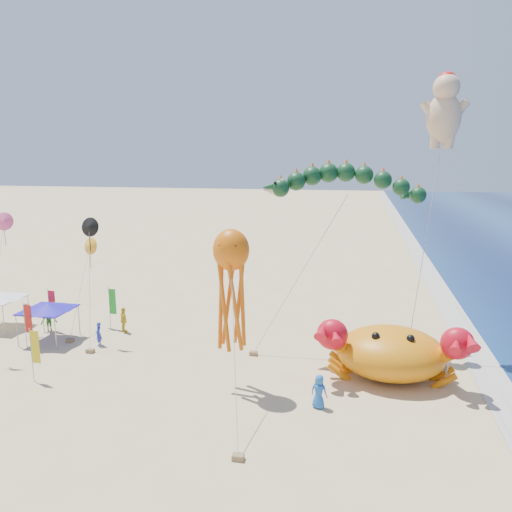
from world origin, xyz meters
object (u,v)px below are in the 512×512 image
(crab_inflatable, at_px, (391,351))
(canopy_blue, at_px, (48,307))
(cherub_kite, at_px, (444,109))
(octopus_kite, at_px, (231,280))
(dragon_kite, at_px, (345,188))

(crab_inflatable, relative_size, canopy_blue, 2.45)
(cherub_kite, height_order, canopy_blue, cherub_kite)
(cherub_kite, relative_size, octopus_kite, 1.98)
(octopus_kite, xyz_separation_m, canopy_blue, (-14.14, 4.32, -3.68))
(dragon_kite, distance_m, canopy_blue, 21.55)
(cherub_kite, height_order, octopus_kite, cherub_kite)
(crab_inflatable, bearing_deg, dragon_kite, 127.48)
(crab_inflatable, relative_size, dragon_kite, 0.71)
(dragon_kite, relative_size, canopy_blue, 3.46)
(cherub_kite, bearing_deg, dragon_kite, -168.00)
(cherub_kite, bearing_deg, crab_inflatable, -117.89)
(cherub_kite, distance_m, canopy_blue, 28.84)
(dragon_kite, xyz_separation_m, canopy_blue, (-19.75, -2.59, -8.21))
(dragon_kite, bearing_deg, octopus_kite, -129.04)
(crab_inflatable, xyz_separation_m, canopy_blue, (-22.76, 1.34, 0.83))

